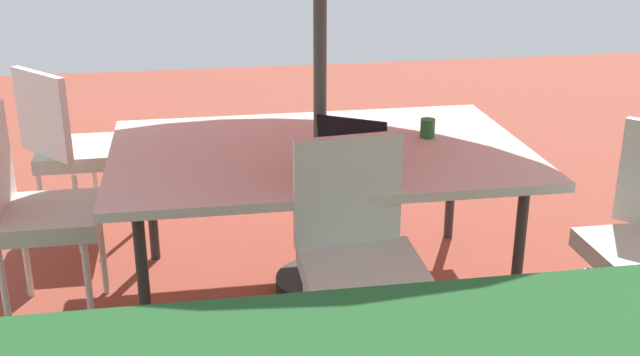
{
  "coord_description": "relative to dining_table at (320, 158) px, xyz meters",
  "views": [
    {
      "loc": [
        0.57,
        3.41,
        1.9
      ],
      "look_at": [
        0.0,
        0.0,
        0.58
      ],
      "focal_mm": 44.09,
      "sensor_mm": 36.0,
      "label": 1
    }
  ],
  "objects": [
    {
      "name": "ground_plane",
      "position": [
        0.0,
        0.0,
        -0.69
      ],
      "size": [
        10.0,
        10.0,
        0.02
      ],
      "primitive_type": "cube",
      "color": "brown"
    },
    {
      "name": "dining_table",
      "position": [
        0.0,
        0.0,
        0.0
      ],
      "size": [
        1.93,
        1.23,
        0.73
      ],
      "color": "silver",
      "rests_on": "ground_plane"
    },
    {
      "name": "chair_east",
      "position": [
        1.3,
        0.04,
        -0.13
      ],
      "size": [
        0.48,
        0.47,
        0.98
      ],
      "rotation": [
        0.0,
        0.0,
        4.64
      ],
      "color": "silver",
      "rests_on": "ground_plane"
    },
    {
      "name": "chair_southeast",
      "position": [
        1.24,
        -0.81,
        -0.13
      ],
      "size": [
        0.59,
        0.58,
        0.98
      ],
      "rotation": [
        0.0,
        0.0,
        5.42
      ],
      "color": "silver",
      "rests_on": "ground_plane"
    },
    {
      "name": "chair_north",
      "position": [
        -0.03,
        0.75,
        -0.13
      ],
      "size": [
        0.47,
        0.48,
        0.98
      ],
      "rotation": [
        0.0,
        0.0,
        3.25
      ],
      "color": "silver",
      "rests_on": "ground_plane"
    },
    {
      "name": "laptop",
      "position": [
        -0.14,
        0.17,
        0.09
      ],
      "size": [
        0.4,
        0.38,
        0.21
      ],
      "rotation": [
        0.0,
        0.0,
        -0.55
      ],
      "color": "#B7B7BC",
      "rests_on": "dining_table"
    },
    {
      "name": "cup",
      "position": [
        -0.54,
        -0.09,
        0.09
      ],
      "size": [
        0.07,
        0.07,
        0.09
      ],
      "primitive_type": "cylinder",
      "color": "#286B33",
      "rests_on": "dining_table"
    }
  ]
}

